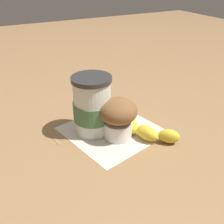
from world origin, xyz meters
name	(u,v)px	position (x,y,z in m)	size (l,w,h in m)	color
ground_plane	(112,131)	(0.00, 0.00, 0.00)	(3.00, 3.00, 0.00)	#936D47
paper_napkin	(112,130)	(0.00, 0.00, 0.00)	(0.21, 0.21, 0.00)	beige
coffee_cup	(92,106)	(-0.04, 0.02, 0.07)	(0.10, 0.10, 0.14)	silver
muffin	(117,116)	(0.00, -0.03, 0.06)	(0.09, 0.09, 0.10)	white
banana	(141,128)	(0.06, -0.05, 0.02)	(0.10, 0.19, 0.03)	yellow
wooden_stirrer	(51,134)	(-0.14, 0.06, 0.00)	(0.11, 0.01, 0.00)	#9E7547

